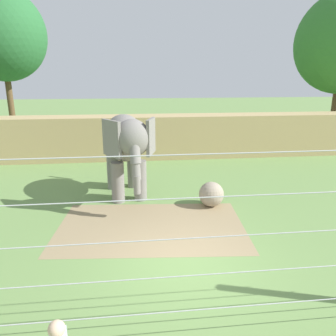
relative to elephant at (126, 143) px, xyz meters
name	(u,v)px	position (x,y,z in m)	size (l,w,h in m)	color
ground_plane	(184,263)	(1.47, -4.97, -2.17)	(120.00, 120.00, 0.00)	#6B8E4C
dirt_patch	(151,226)	(0.75, -2.78, -2.17)	(5.91, 3.71, 0.01)	#937F5B
embankment_wall	(153,137)	(1.47, 6.33, -0.96)	(36.00, 1.80, 2.43)	tan
elephant	(126,143)	(0.00, 0.00, 0.00)	(2.12, 4.39, 3.28)	gray
enrichment_ball	(211,194)	(3.06, -1.32, -1.71)	(0.91, 0.91, 0.91)	gray
cable_fence	(210,250)	(1.47, -7.49, -0.33)	(11.75, 0.23, 3.66)	brown
tree_far_left	(2,35)	(-8.83, 14.10, 5.24)	(6.24, 6.24, 10.70)	brown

